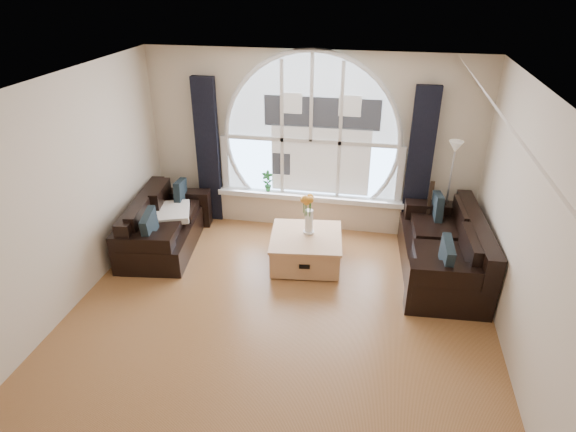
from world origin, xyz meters
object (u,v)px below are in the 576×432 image
Objects in this scene: sofa_left at (165,222)px; floor_lamp at (448,195)px; coffee_chest at (306,248)px; vase_flowers at (309,208)px; guitar at (427,212)px; sofa_right at (442,249)px; potted_plant at (267,181)px.

floor_lamp is (4.00, 0.85, 0.40)m from sofa_left.
coffee_chest is at bearing -9.38° from sofa_left.
guitar is (1.63, 0.76, -0.29)m from vase_flowers.
sofa_left is 2.40× the size of vase_flowers.
floor_lamp reaches higher than vase_flowers.
guitar reaches higher than sofa_right.
floor_lamp is 0.38m from guitar.
potted_plant is at bearing 30.97° from sofa_left.
floor_lamp is (1.88, 0.83, -0.02)m from vase_flowers.
guitar is 2.47m from potted_plant.
potted_plant reaches higher than coffee_chest.
floor_lamp is (1.90, 0.92, 0.56)m from coffee_chest.
guitar reaches higher than potted_plant.
guitar is at bearing -165.23° from floor_lamp.
guitar is (3.75, 0.79, 0.13)m from sofa_left.
floor_lamp is at bearing -3.90° from potted_plant.
sofa_left is at bearing 171.67° from coffee_chest.
sofa_left is 5.03× the size of potted_plant.
coffee_chest is 1.37× the size of vase_flowers.
sofa_right is 1.82m from coffee_chest.
sofa_right is 5.75× the size of potted_plant.
potted_plant is at bearing 175.01° from guitar.
vase_flowers reaches higher than potted_plant.
vase_flowers reaches higher than sofa_left.
coffee_chest is (2.10, -0.07, -0.16)m from sofa_left.
sofa_left is 1.59× the size of guitar.
guitar is at bearing 4.27° from sofa_left.
guitar reaches higher than coffee_chest.
vase_flowers is 2.06m from floor_lamp.
floor_lamp is (0.09, 0.86, 0.40)m from sofa_right.
coffee_chest is at bearing -154.22° from floor_lamp.
vase_flowers reaches higher than sofa_right.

